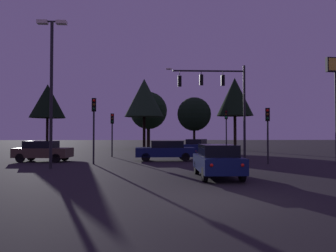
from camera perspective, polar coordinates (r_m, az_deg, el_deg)
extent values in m
plane|color=black|center=(33.99, 0.32, -4.91)|extent=(168.00, 168.00, 0.00)
cylinder|color=#232326|center=(27.35, 13.63, 2.52)|extent=(0.20, 0.20, 7.82)
cylinder|color=#232326|center=(27.14, 7.31, 9.83)|extent=(6.08, 0.20, 0.14)
ellipsoid|color=#F4EACC|center=(26.82, 0.15, 10.28)|extent=(0.56, 0.28, 0.16)
cylinder|color=#232326|center=(27.33, 9.86, 9.39)|extent=(0.05, 0.05, 0.34)
cube|color=black|center=(27.22, 9.87, 8.11)|extent=(0.30, 0.24, 0.90)
sphere|color=red|center=(27.40, 9.80, 8.64)|extent=(0.18, 0.18, 0.18)
sphere|color=#56380C|center=(27.36, 9.80, 8.06)|extent=(0.18, 0.18, 0.18)
sphere|color=#0C4219|center=(27.31, 9.81, 7.48)|extent=(0.18, 0.18, 0.18)
cylinder|color=#232326|center=(27.01, 6.03, 9.54)|extent=(0.05, 0.05, 0.31)
cube|color=black|center=(26.90, 6.03, 8.28)|extent=(0.30, 0.24, 0.90)
sphere|color=red|center=(27.09, 5.98, 8.81)|extent=(0.18, 0.18, 0.18)
sphere|color=#56380C|center=(27.04, 5.99, 8.23)|extent=(0.18, 0.18, 0.18)
sphere|color=#0C4219|center=(26.99, 5.99, 7.64)|extent=(0.18, 0.18, 0.18)
cylinder|color=#232326|center=(26.80, 2.11, 9.50)|extent=(0.05, 0.05, 0.43)
cube|color=black|center=(26.68, 2.12, 8.10)|extent=(0.30, 0.24, 0.90)
sphere|color=red|center=(26.86, 2.09, 8.64)|extent=(0.18, 0.18, 0.18)
sphere|color=#56380C|center=(26.82, 2.09, 8.05)|extent=(0.18, 0.18, 0.18)
sphere|color=#0C4219|center=(26.77, 2.09, 7.46)|extent=(0.18, 0.18, 0.18)
cylinder|color=#232326|center=(31.49, 10.49, -1.95)|extent=(0.12, 0.12, 3.51)
cube|color=black|center=(31.55, 10.47, 2.05)|extent=(0.36, 0.32, 0.90)
sphere|color=#4C0A0A|center=(31.43, 10.45, 2.58)|extent=(0.18, 0.18, 0.18)
sphere|color=#56380C|center=(31.41, 10.45, 2.07)|extent=(0.18, 0.18, 0.18)
sphere|color=#1EE04C|center=(31.39, 10.45, 1.56)|extent=(0.18, 0.18, 0.18)
cylinder|color=#232326|center=(21.78, -13.28, -2.08)|extent=(0.12, 0.12, 3.54)
cube|color=black|center=(21.87, -13.24, 3.74)|extent=(0.34, 0.29, 0.90)
sphere|color=red|center=(21.76, -13.23, 4.51)|extent=(0.18, 0.18, 0.18)
sphere|color=#56380C|center=(21.73, -13.23, 3.78)|extent=(0.18, 0.18, 0.18)
sphere|color=#0C4219|center=(21.70, -13.24, 3.04)|extent=(0.18, 0.18, 0.18)
cylinder|color=#232326|center=(22.57, 17.58, -2.84)|extent=(0.12, 0.12, 2.90)
cube|color=black|center=(22.60, 17.54, 1.99)|extent=(0.36, 0.33, 0.90)
sphere|color=red|center=(22.48, 17.54, 2.72)|extent=(0.18, 0.18, 0.18)
sphere|color=#56380C|center=(22.46, 17.54, 2.01)|extent=(0.18, 0.18, 0.18)
sphere|color=#0C4219|center=(22.45, 17.55, 1.30)|extent=(0.18, 0.18, 0.18)
cylinder|color=#232326|center=(28.63, -10.06, -2.54)|extent=(0.12, 0.12, 2.97)
cube|color=black|center=(28.66, -10.04, 1.33)|extent=(0.34, 0.30, 0.90)
sphere|color=red|center=(28.54, -10.02, 1.91)|extent=(0.18, 0.18, 0.18)
sphere|color=#56380C|center=(28.52, -10.02, 1.34)|extent=(0.18, 0.18, 0.18)
sphere|color=#0C4219|center=(28.51, -10.02, 0.78)|extent=(0.18, 0.18, 0.18)
cube|color=#0F1947|center=(14.81, 8.89, -6.65)|extent=(1.84, 4.04, 0.68)
cube|color=black|center=(14.62, 8.99, -4.36)|extent=(1.56, 2.19, 0.52)
cylinder|color=black|center=(16.02, 5.19, -7.50)|extent=(0.21, 0.64, 0.64)
cylinder|color=black|center=(16.29, 10.74, -7.38)|extent=(0.21, 0.64, 0.64)
cylinder|color=black|center=(13.41, 6.65, -8.66)|extent=(0.21, 0.64, 0.64)
cylinder|color=black|center=(13.74, 13.23, -8.46)|extent=(0.21, 0.64, 0.64)
sphere|color=red|center=(12.71, 7.87, -7.05)|extent=(0.14, 0.14, 0.14)
sphere|color=red|center=(12.98, 13.32, -6.91)|extent=(0.14, 0.14, 0.14)
cube|color=#0F1947|center=(23.96, -0.55, -4.73)|extent=(4.47, 1.87, 0.68)
cube|color=black|center=(23.95, -0.19, -3.29)|extent=(2.43, 1.57, 0.52)
cylinder|color=black|center=(23.16, -4.04, -5.68)|extent=(0.65, 0.22, 0.64)
cylinder|color=black|center=(24.70, -4.07, -5.42)|extent=(0.65, 0.22, 0.64)
cylinder|color=black|center=(23.36, 3.18, -5.64)|extent=(0.65, 0.22, 0.64)
cylinder|color=black|center=(24.90, 2.69, -5.39)|extent=(0.65, 0.22, 0.64)
sphere|color=red|center=(23.61, 4.96, -4.53)|extent=(0.14, 0.14, 0.14)
sphere|color=red|center=(24.82, 4.49, -4.38)|extent=(0.14, 0.14, 0.14)
cube|color=#473828|center=(24.96, -21.60, -4.49)|extent=(4.09, 2.21, 0.68)
cube|color=black|center=(25.00, -21.91, -3.11)|extent=(2.26, 1.78, 0.52)
cylinder|color=black|center=(25.25, -18.14, -5.26)|extent=(0.66, 0.26, 0.64)
cylinder|color=black|center=(23.72, -19.55, -5.49)|extent=(0.66, 0.26, 0.64)
cylinder|color=black|center=(26.27, -23.48, -5.06)|extent=(0.66, 0.26, 0.64)
cylinder|color=black|center=(24.80, -25.15, -5.26)|extent=(0.66, 0.26, 0.64)
sphere|color=red|center=(26.39, -24.96, -4.07)|extent=(0.14, 0.14, 0.14)
sphere|color=red|center=(25.25, -26.32, -4.18)|extent=(0.14, 0.14, 0.14)
cube|color=#0F1947|center=(32.86, 5.09, -3.87)|extent=(3.46, 4.48, 0.68)
cube|color=black|center=(32.99, 5.16, -2.82)|extent=(2.41, 2.68, 0.52)
cylinder|color=black|center=(31.35, 5.83, -4.60)|extent=(0.46, 0.66, 0.64)
cylinder|color=black|center=(31.88, 2.91, -4.56)|extent=(0.46, 0.66, 0.64)
cylinder|color=black|center=(33.92, 7.14, -4.37)|extent=(0.46, 0.66, 0.64)
cylinder|color=black|center=(34.41, 4.42, -4.33)|extent=(0.46, 0.66, 0.64)
sphere|color=red|center=(34.63, 7.15, -3.58)|extent=(0.14, 0.14, 0.14)
sphere|color=red|center=(35.00, 5.06, -3.57)|extent=(0.14, 0.14, 0.14)
cylinder|color=#232326|center=(19.70, -20.33, 5.33)|extent=(0.18, 0.18, 8.62)
cylinder|color=#232326|center=(20.66, -20.21, 17.29)|extent=(1.32, 0.10, 0.10)
cube|color=#F4EACC|center=(20.80, -21.72, 17.03)|extent=(0.60, 0.36, 0.20)
cube|color=#F4EACC|center=(20.49, -18.67, 17.29)|extent=(0.60, 0.36, 0.20)
cube|color=black|center=(24.69, 28.05, 9.73)|extent=(1.42, 0.38, 1.00)
cylinder|color=black|center=(40.25, -20.97, -1.45)|extent=(0.31, 0.31, 4.00)
cone|color=black|center=(40.45, -20.92, 4.25)|extent=(4.17, 4.17, 4.04)
cylinder|color=black|center=(42.36, -4.33, -1.28)|extent=(0.38, 0.38, 4.39)
cone|color=black|center=(42.65, -4.32, 5.11)|extent=(5.28, 5.28, 5.11)
cylinder|color=black|center=(41.60, 12.01, -1.22)|extent=(0.38, 0.38, 4.43)
cone|color=black|center=(41.89, 11.97, 5.19)|extent=(4.67, 4.67, 4.93)
cylinder|color=black|center=(48.57, -3.56, -1.74)|extent=(0.51, 0.51, 3.69)
sphere|color=black|center=(48.71, -3.55, 2.80)|extent=(5.74, 5.74, 5.74)
cylinder|color=black|center=(40.08, 4.75, -2.19)|extent=(0.31, 0.31, 3.09)
sphere|color=black|center=(40.16, 4.74, 2.15)|extent=(4.28, 4.28, 4.28)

